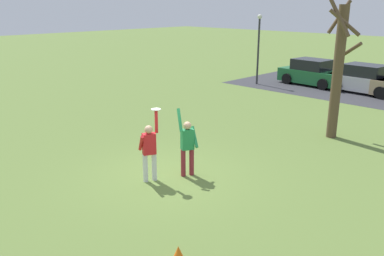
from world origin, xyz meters
The scene contains 10 objects.
ground_plane centered at (0.00, 0.00, 0.00)m, with size 120.00×120.00×0.00m, color olive.
person_catcher centered at (-0.12, -0.58, 0.98)m, with size 0.50×0.59×2.08m.
person_defender centered at (0.36, 0.44, 0.98)m, with size 0.59×0.65×2.04m.
frisbee_disc centered at (-0.03, -0.37, 2.09)m, with size 0.26×0.26×0.02m, color white.
parked_car_green centered at (-4.05, 15.82, 0.73)m, with size 4.21×2.26×1.59m.
parked_car_silver centered at (-0.75, 15.81, 0.73)m, with size 4.21×2.26×1.59m.
parking_strip centered at (-0.88, 15.62, 0.00)m, with size 15.39×6.40×0.01m, color #38383D.
bare_tree_tall centered at (1.68, 6.84, 2.65)m, with size 1.41×1.41×5.53m.
lamppost_by_lot centered at (-6.68, 13.62, 2.59)m, with size 0.28×0.28×4.26m.
field_cone_orange centered at (3.18, -2.61, 0.16)m, with size 0.26×0.26×0.32m, color orange.
Camera 1 is at (8.21, -7.32, 4.84)m, focal length 37.91 mm.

